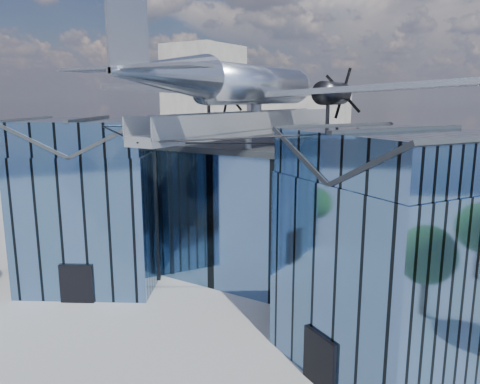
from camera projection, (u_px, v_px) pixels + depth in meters
The scene contains 4 objects.
ground_plane at pixel (223, 307), 29.95m from camera, with size 120.00×120.00×0.00m, color gray.
museum at pixel (268, 206), 33.67m from camera, with size 32.88×24.50×17.60m.
bg_towers at pixel (424, 120), 68.99m from camera, with size 77.00×24.50×26.00m.
tree_side_w at pixel (87, 184), 51.81m from camera, with size 4.35×4.35×5.60m.
Camera 1 is at (15.85, -22.98, 13.18)m, focal length 35.00 mm.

